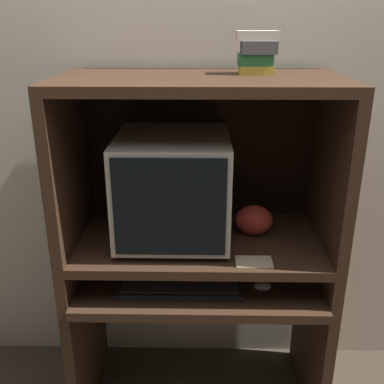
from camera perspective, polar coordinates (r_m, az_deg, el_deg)
The scene contains 10 objects.
wall_back at distance 1.93m, azimuth 1.09°, elevation 12.43°, with size 6.00×0.06×2.60m.
desk_base at distance 1.95m, azimuth 0.90°, elevation -16.56°, with size 1.01×0.55×0.63m.
desk_monitor_shelf at distance 1.79m, azimuth 0.97°, elevation -6.73°, with size 1.01×0.52×0.16m.
hutch_upper at distance 1.66m, azimuth 1.06°, elevation 7.50°, with size 1.01×0.52×0.62m.
crt_monitor at distance 1.70m, azimuth -2.35°, elevation 0.75°, with size 0.42×0.45×0.40m.
keyboard at distance 1.74m, azimuth -1.51°, elevation -11.87°, with size 0.47×0.16×0.03m.
mouse at distance 1.75m, azimuth 9.00°, elevation -11.74°, with size 0.07×0.04×0.03m.
snack_bag at distance 1.79m, azimuth 7.94°, elevation -3.56°, with size 0.15×0.11×0.12m.
book_stack at distance 1.67m, azimuth 8.30°, elevation 17.20°, with size 0.15×0.10×0.15m.
paper_card at distance 1.62m, azimuth 7.94°, elevation -8.78°, with size 0.13×0.08×0.00m.
Camera 1 is at (-0.00, -1.32, 1.59)m, focal length 42.00 mm.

